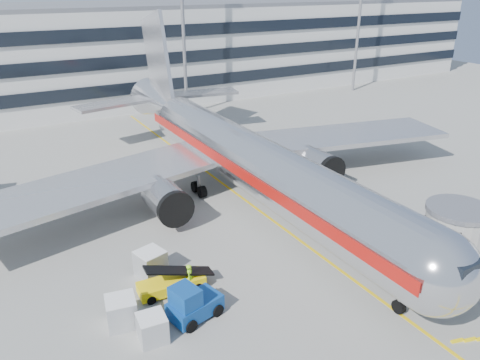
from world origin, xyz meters
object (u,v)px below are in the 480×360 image
belt_loader (171,283)px  baggage_tug (192,304)px  ramp_worker (190,277)px  main_jet (240,154)px  cargo_container_left (121,312)px  cargo_container_right (151,263)px  cargo_container_front (152,328)px

belt_loader → baggage_tug: baggage_tug is taller
belt_loader → ramp_worker: bearing=-21.3°
belt_loader → main_jet: bearing=43.3°
main_jet → cargo_container_left: main_jet is taller
cargo_container_right → belt_loader: bearing=-78.4°
baggage_tug → cargo_container_right: 5.65m
baggage_tug → cargo_container_front: 2.82m
baggage_tug → cargo_container_right: (-0.58, 5.62, -0.10)m
baggage_tug → belt_loader: bearing=91.4°
belt_loader → cargo_container_left: belt_loader is taller
main_jet → belt_loader: size_ratio=10.96×
ramp_worker → cargo_container_front: bearing=171.4°
baggage_tug → ramp_worker: size_ratio=1.84×
cargo_container_front → cargo_container_left: bearing=117.2°
main_jet → cargo_container_front: bearing=-134.2°
baggage_tug → cargo_container_left: (-3.87, 1.59, -0.12)m
cargo_container_right → ramp_worker: bearing=-60.2°
ramp_worker → main_jet: bearing=-1.6°
main_jet → cargo_container_front: 20.38m
cargo_container_left → belt_loader: bearing=22.4°
main_jet → cargo_container_left: size_ratio=25.62×
cargo_container_right → baggage_tug: bearing=-84.1°
belt_loader → baggage_tug: 3.18m
main_jet → cargo_container_left: 19.73m
main_jet → cargo_container_left: bearing=-141.0°
main_jet → cargo_container_right: (-11.84, -8.21, -3.29)m
cargo_container_left → baggage_tug: bearing=-22.3°
baggage_tug → ramp_worker: 2.91m
main_jet → ramp_worker: (-10.17, -11.13, -3.27)m
belt_loader → cargo_container_front: bearing=-125.5°
cargo_container_right → cargo_container_front: 6.57m
belt_loader → ramp_worker: (1.16, -0.45, 0.34)m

